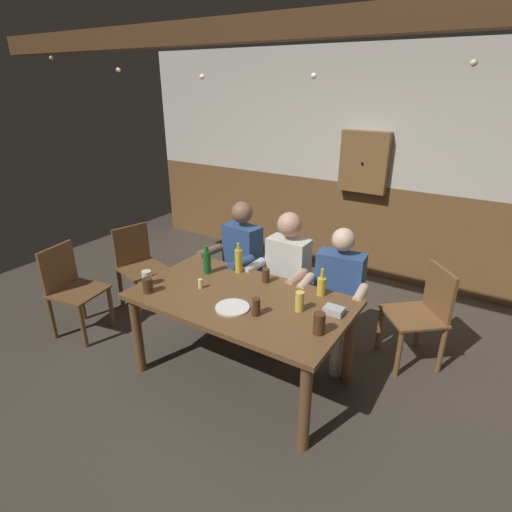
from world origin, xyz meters
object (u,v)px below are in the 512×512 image
pint_glass_1 (256,307)px  pint_glass_4 (300,301)px  chair_empty_far_end (71,288)px  chair_empty_near_left (423,313)px  pint_glass_2 (148,285)px  chair_empty_near_right (139,264)px  wall_dart_cabinet (364,162)px  condiment_caddy (334,310)px  pint_glass_5 (266,275)px  bottle_0 (321,286)px  person_0 (237,260)px  person_2 (337,290)px  bottle_2 (239,260)px  person_1 (284,272)px  table_candle (200,284)px  pint_glass_0 (319,323)px  bottle_1 (207,262)px  pint_glass_3 (147,278)px  dining_table (241,308)px  plate_0 (232,308)px

pint_glass_1 → pint_glass_4: size_ratio=0.87×
chair_empty_far_end → chair_empty_near_left: bearing=104.2°
chair_empty_near_left → pint_glass_2: size_ratio=7.30×
chair_empty_near_right → pint_glass_2: chair_empty_near_right is taller
chair_empty_near_right → wall_dart_cabinet: 2.81m
condiment_caddy → pint_glass_5: pint_glass_5 is taller
chair_empty_near_right → bottle_0: size_ratio=3.99×
person_0 → chair_empty_far_end: person_0 is taller
pint_glass_1 → chair_empty_far_end: bearing=-175.8°
person_2 → bottle_2: person_2 is taller
person_1 → chair_empty_near_right: person_1 is taller
table_candle → wall_dart_cabinet: 2.62m
person_1 → pint_glass_0: size_ratio=8.19×
pint_glass_0 → pint_glass_1: (-0.48, -0.02, -0.01)m
chair_empty_near_left → pint_glass_4: size_ratio=5.83×
chair_empty_far_end → bottle_1: bottle_1 is taller
person_0 → chair_empty_far_end: 1.61m
person_0 → person_2: size_ratio=1.06×
pint_glass_4 → pint_glass_5: pint_glass_4 is taller
pint_glass_5 → chair_empty_near_right: bearing=176.8°
chair_empty_near_left → pint_glass_3: size_ratio=7.26×
table_candle → bottle_1: (-0.13, 0.26, 0.07)m
bottle_2 → condiment_caddy: bearing=-12.4°
dining_table → chair_empty_far_end: (-1.76, -0.30, -0.17)m
person_0 → pint_glass_3: person_0 is taller
table_candle → bottle_1: 0.30m
person_1 → bottle_1: 0.72m
condiment_caddy → plate_0: 0.74m
person_2 → bottle_1: person_2 is taller
chair_empty_far_end → person_1: bearing=110.0°
bottle_1 → pint_glass_1: bottle_1 is taller
person_2 → pint_glass_3: person_2 is taller
wall_dart_cabinet → bottle_0: bearing=-78.4°
table_candle → pint_glass_5: size_ratio=0.68×
pint_glass_0 → pint_glass_1: bearing=-177.0°
person_2 → wall_dart_cabinet: bearing=-82.1°
pint_glass_1 → person_2: bearing=72.1°
chair_empty_near_right → plate_0: chair_empty_near_right is taller
chair_empty_near_right → bottle_2: 1.40m
person_1 → chair_empty_near_right: size_ratio=1.40×
chair_empty_far_end → bottle_0: size_ratio=3.99×
pint_glass_1 → chair_empty_near_left: bearing=51.1°
pint_glass_4 → chair_empty_near_left: bearing=53.3°
chair_empty_far_end → plate_0: bearing=84.2°
bottle_2 → pint_glass_5: bearing=-8.0°
pint_glass_0 → pint_glass_5: 0.83m
bottle_1 → pint_glass_1: bearing=-26.5°
chair_empty_near_right → pint_glass_4: 2.15m
chair_empty_near_right → bottle_1: (1.13, -0.21, 0.38)m
pint_glass_0 → bottle_2: bearing=153.0°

